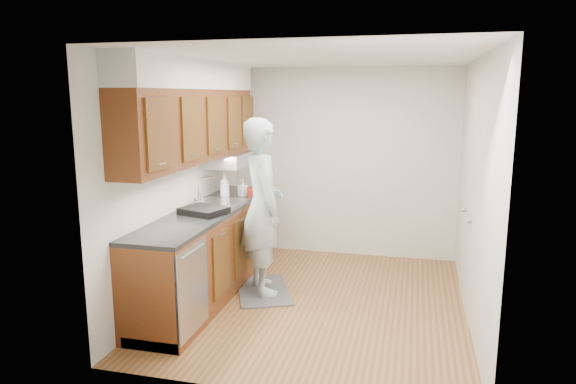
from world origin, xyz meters
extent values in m
plane|color=olive|center=(0.00, 0.00, 0.00)|extent=(3.50, 3.50, 0.00)
plane|color=white|center=(0.00, 0.00, 2.50)|extent=(3.50, 3.50, 0.00)
cube|color=silver|center=(-1.50, 0.00, 1.25)|extent=(0.02, 3.50, 2.50)
cube|color=silver|center=(1.50, 0.00, 1.25)|extent=(0.02, 3.50, 2.50)
cube|color=silver|center=(0.00, 1.75, 1.25)|extent=(3.00, 0.02, 2.50)
cube|color=brown|center=(-1.20, 0.00, 0.45)|extent=(0.60, 2.80, 0.90)
cube|color=black|center=(-1.21, 0.00, 0.92)|extent=(0.63, 2.80, 0.04)
cube|color=#B2B2B7|center=(-1.20, 0.20, 0.89)|extent=(0.48, 0.68, 0.14)
cube|color=#B2B2B7|center=(-1.20, 0.20, 0.94)|extent=(0.52, 0.72, 0.01)
cube|color=#B2B2B7|center=(-0.91, -1.10, 0.47)|extent=(0.03, 0.60, 0.80)
cube|color=brown|center=(-1.33, 0.00, 1.83)|extent=(0.33, 2.80, 0.75)
cube|color=silver|center=(-1.33, 0.00, 2.35)|extent=(0.35, 2.80, 0.30)
cube|color=#A5A5AA|center=(-1.27, 0.85, 1.37)|extent=(0.46, 0.75, 0.16)
cube|color=white|center=(1.49, 0.30, 1.02)|extent=(0.02, 1.22, 2.05)
cube|color=#59595B|center=(-0.64, 0.14, 0.01)|extent=(0.86, 1.06, 0.02)
imported|color=#A6C0CA|center=(-0.64, 0.14, 1.09)|extent=(0.83, 0.91, 2.15)
imported|color=silver|center=(-1.24, 0.60, 1.09)|extent=(0.13, 0.13, 0.30)
imported|color=silver|center=(-1.07, 0.78, 1.04)|extent=(0.12, 0.12, 0.20)
imported|color=silver|center=(-1.11, 0.85, 1.02)|extent=(0.17, 0.17, 0.15)
cylinder|color=red|center=(-0.97, 0.74, 1.00)|extent=(0.08, 0.08, 0.12)
cylinder|color=#A5A5AA|center=(-0.95, 0.78, 0.99)|extent=(0.06, 0.06, 0.11)
cube|color=black|center=(-1.15, -0.23, 0.97)|extent=(0.51, 0.47, 0.07)
camera|label=1|loc=(0.93, -5.02, 2.15)|focal=32.00mm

